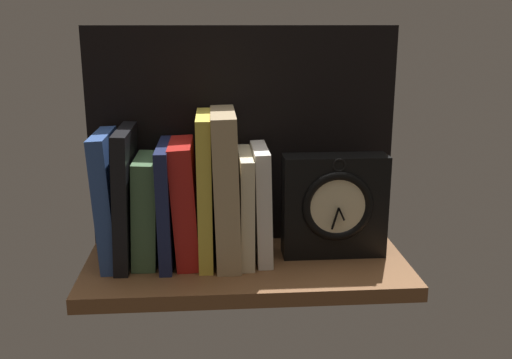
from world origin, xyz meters
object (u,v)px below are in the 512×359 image
object	(u,v)px
book_cream_twain	(246,206)
book_green_romantic	(147,210)
book_navy_bierce	(166,203)
book_red_requiem	(185,202)
book_white_catcher	(261,203)
book_yellow_seinlanguage	(205,188)
framed_clock	(335,206)
book_blue_modern	(109,199)
book_tan_shortstories	(226,187)
book_black_skeptic	(126,196)

from	to	relation	value
book_cream_twain	book_green_romantic	bearing A→B (deg)	180.00
book_navy_bierce	book_red_requiem	bearing A→B (deg)	0.00
book_green_romantic	book_white_catcher	bearing A→B (deg)	0.00
book_yellow_seinlanguage	framed_clock	world-z (taller)	book_yellow_seinlanguage
book_yellow_seinlanguage	book_white_catcher	bearing A→B (deg)	0.00
book_green_romantic	book_yellow_seinlanguage	xyz separation A→B (cm)	(9.95, 0.00, 3.59)
book_red_requiem	book_yellow_seinlanguage	xyz separation A→B (cm)	(3.39, 0.00, 2.33)
book_blue_modern	book_cream_twain	world-z (taller)	book_blue_modern
book_tan_shortstories	book_cream_twain	xyz separation A→B (cm)	(3.46, 0.00, -3.52)
book_black_skeptic	book_cream_twain	bearing A→B (deg)	0.00
book_blue_modern	book_cream_twain	xyz separation A→B (cm)	(23.23, 0.00, -1.86)
book_tan_shortstories	book_blue_modern	bearing A→B (deg)	180.00
book_green_romantic	book_cream_twain	world-z (taller)	book_cream_twain
book_navy_bierce	book_white_catcher	world-z (taller)	book_navy_bierce
book_black_skeptic	book_green_romantic	bearing A→B (deg)	0.00
book_black_skeptic	framed_clock	distance (cm)	35.96
book_navy_bierce	book_cream_twain	distance (cm)	13.63
book_red_requiem	book_black_skeptic	bearing A→B (deg)	180.00
book_yellow_seinlanguage	book_white_catcher	world-z (taller)	book_yellow_seinlanguage
book_black_skeptic	book_red_requiem	world-z (taller)	book_black_skeptic
book_red_requiem	book_white_catcher	xyz separation A→B (cm)	(13.06, 0.00, -0.54)
book_green_romantic	framed_clock	bearing A→B (deg)	-0.75
book_cream_twain	book_yellow_seinlanguage	bearing A→B (deg)	180.00
book_black_skeptic	book_white_catcher	xyz separation A→B (cm)	(23.07, 0.00, -1.74)
book_black_skeptic	book_cream_twain	xyz separation A→B (cm)	(20.37, 0.00, -2.20)
book_black_skeptic	book_tan_shortstories	world-z (taller)	book_tan_shortstories
book_green_romantic	framed_clock	size ratio (longest dim) A/B	1.00
book_black_skeptic	book_cream_twain	size ratio (longest dim) A/B	1.24
book_red_requiem	book_cream_twain	distance (cm)	10.40
book_red_requiem	book_yellow_seinlanguage	bearing A→B (deg)	0.00
book_green_romantic	book_yellow_seinlanguage	distance (cm)	10.58
book_white_catcher	book_blue_modern	bearing A→B (deg)	180.00
book_white_catcher	framed_clock	distance (cm)	12.82
book_green_romantic	book_yellow_seinlanguage	size ratio (longest dim) A/B	0.72
book_blue_modern	book_cream_twain	bearing A→B (deg)	0.00
framed_clock	book_tan_shortstories	bearing A→B (deg)	178.72
book_green_romantic	book_tan_shortstories	world-z (taller)	book_tan_shortstories
book_red_requiem	book_white_catcher	size ratio (longest dim) A/B	1.06
book_navy_bierce	book_white_catcher	size ratio (longest dim) A/B	1.04
book_navy_bierce	framed_clock	size ratio (longest dim) A/B	1.12
book_navy_bierce	book_blue_modern	bearing A→B (deg)	180.00
framed_clock	book_black_skeptic	bearing A→B (deg)	179.32
book_white_catcher	book_green_romantic	bearing A→B (deg)	180.00
book_yellow_seinlanguage	book_white_catcher	xyz separation A→B (cm)	(9.67, 0.00, -2.87)
framed_clock	book_blue_modern	bearing A→B (deg)	179.37
book_navy_bierce	book_white_catcher	bearing A→B (deg)	0.00
book_blue_modern	book_tan_shortstories	bearing A→B (deg)	0.00
book_red_requiem	book_white_catcher	bearing A→B (deg)	0.00
book_red_requiem	book_yellow_seinlanguage	world-z (taller)	book_yellow_seinlanguage
book_black_skeptic	book_white_catcher	distance (cm)	23.14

